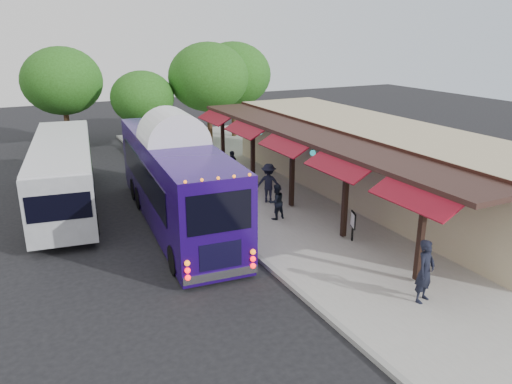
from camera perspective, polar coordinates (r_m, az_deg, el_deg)
ground at (r=18.26m, az=0.16°, el=-7.77°), size 90.00×90.00×0.00m
sidewalk at (r=23.76m, az=6.58°, el=-1.40°), size 10.00×40.00×0.15m
curb at (r=21.59m, az=-4.53°, el=-3.38°), size 0.20×40.00×0.16m
station_shelter at (r=25.21m, az=13.20°, el=3.59°), size 8.15×20.00×3.60m
coach_bus at (r=21.16m, az=-9.22°, el=1.74°), size 3.53×12.29×3.88m
city_bus at (r=24.74m, az=-21.13°, el=2.22°), size 4.05×11.71×3.08m
ped_a at (r=15.81m, az=18.78°, el=-8.55°), size 0.83×0.68×1.98m
ped_b at (r=21.39m, az=2.32°, el=-1.12°), size 0.81×0.66×1.56m
ped_c at (r=27.18m, az=-2.71°, el=3.12°), size 0.96×0.88×1.57m
ped_d at (r=23.45m, az=1.46°, el=1.04°), size 1.39×1.24×1.86m
sign_board at (r=19.51m, az=11.03°, el=-3.33°), size 0.23×0.52×1.18m
tree_left at (r=34.72m, az=-12.86°, el=10.44°), size 4.20×4.20×5.38m
tree_mid at (r=35.72m, az=-5.44°, el=12.94°), size 5.60×5.60×7.16m
tree_right at (r=38.01m, az=-2.61°, el=13.27°), size 5.57×5.57×7.13m
tree_far at (r=37.12m, az=-21.28°, el=11.74°), size 5.39×5.39×6.90m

